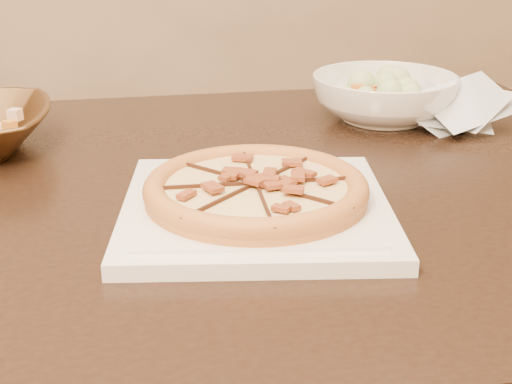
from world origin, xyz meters
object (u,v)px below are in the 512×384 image
Objects in this scene: dining_table at (154,255)px; plate at (256,208)px; pizza at (256,189)px; salad_bowl at (384,98)px.

plate is (0.11, -0.13, 0.11)m from dining_table.
plate is 1.41× the size of pizza.
pizza is 0.45m from salad_bowl.
plate is 1.52× the size of salad_bowl.
pizza is (-0.00, 0.00, 0.02)m from plate.
salad_bowl is (0.30, 0.33, 0.03)m from plate.
dining_table is at bearing 129.21° from pizza.
salad_bowl reaches higher than plate.
plate is at bearing -132.59° from salad_bowl.
pizza is at bearing -132.59° from salad_bowl.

